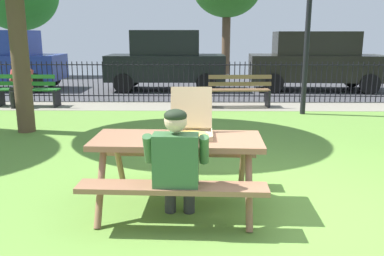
{
  "coord_description": "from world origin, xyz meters",
  "views": [
    {
      "loc": [
        -0.93,
        -4.08,
        1.85
      ],
      "look_at": [
        -1.01,
        0.62,
        0.75
      ],
      "focal_mm": 37.63,
      "sensor_mm": 36.0,
      "label": 1
    }
  ],
  "objects": [
    {
      "name": "iron_fence_streetside",
      "position": [
        0.0,
        7.09,
        0.57
      ],
      "size": [
        19.72,
        0.03,
        1.12
      ],
      "color": "black",
      "rests_on": "ground"
    },
    {
      "name": "adult_at_table",
      "position": [
        -1.14,
        -0.43,
        0.66
      ],
      "size": [
        0.62,
        0.6,
        1.19
      ],
      "color": "#323232",
      "rests_on": "ground"
    },
    {
      "name": "picnic_table_foreground",
      "position": [
        -1.16,
        0.07,
        0.6
      ],
      "size": [
        1.85,
        1.54,
        0.79
      ],
      "color": "#95664A",
      "rests_on": "ground"
    },
    {
      "name": "parked_car_left",
      "position": [
        -2.02,
        9.58,
        1.01
      ],
      "size": [
        3.91,
        1.86,
        1.98
      ],
      "color": "black",
      "rests_on": "ground"
    },
    {
      "name": "park_bench_center",
      "position": [
        0.12,
        6.25,
        0.42
      ],
      "size": [
        1.62,
        0.54,
        0.85
      ],
      "color": "brown",
      "rests_on": "ground"
    },
    {
      "name": "parked_car_center",
      "position": [
        2.99,
        9.59,
        1.01
      ],
      "size": [
        4.5,
        2.11,
        1.94
      ],
      "color": "black",
      "rests_on": "ground"
    },
    {
      "name": "lamp_post_walkway",
      "position": [
        1.55,
        5.37,
        2.37
      ],
      "size": [
        0.28,
        0.28,
        3.86
      ],
      "color": "black",
      "rests_on": "ground"
    },
    {
      "name": "street_asphalt",
      "position": [
        0.0,
        10.79,
        -0.01
      ],
      "size": [
        28.0,
        7.41,
        0.01
      ],
      "primitive_type": "cube",
      "color": "#424247"
    },
    {
      "name": "ground",
      "position": [
        0.0,
        1.54,
        -0.01
      ],
      "size": [
        28.0,
        11.09,
        0.02
      ],
      "primitive_type": "cube",
      "color": "olive"
    },
    {
      "name": "person_on_park_bench",
      "position": [
        -5.53,
        6.27,
        0.66
      ],
      "size": [
        0.62,
        0.61,
        1.19
      ],
      "color": "black",
      "rests_on": "ground"
    },
    {
      "name": "parked_car_far_left",
      "position": [
        -7.56,
        9.58,
        1.01
      ],
      "size": [
        3.93,
        1.89,
        1.98
      ],
      "color": "navy",
      "rests_on": "ground"
    },
    {
      "name": "pizza_box_open",
      "position": [
        -1.01,
        0.2,
        0.86
      ],
      "size": [
        0.46,
        0.54,
        0.5
      ],
      "color": "tan",
      "rests_on": "picnic_table_foreground"
    },
    {
      "name": "cobblestone_walkway",
      "position": [
        0.0,
        6.39,
        -0.0
      ],
      "size": [
        28.0,
        1.4,
        0.01
      ],
      "primitive_type": "cube",
      "color": "gray"
    },
    {
      "name": "park_bench_left",
      "position": [
        -5.38,
        6.25,
        0.42
      ],
      "size": [
        1.61,
        0.5,
        0.85
      ],
      "color": "#216525",
      "rests_on": "ground"
    }
  ]
}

